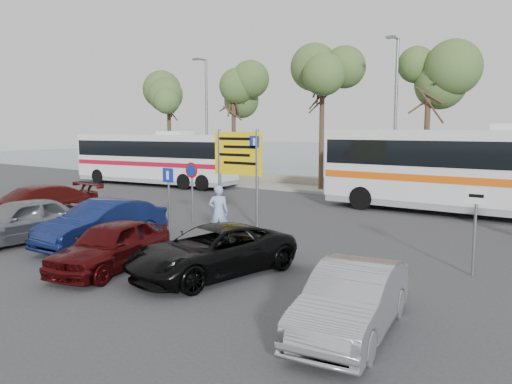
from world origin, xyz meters
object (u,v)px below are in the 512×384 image
Objects in this scene: street_lamp_right at (395,109)px; coach_bus_right at (470,174)px; coach_bus_left at (155,160)px; car_silver_b at (352,300)px; car_maroon at (31,206)px; direction_sign at (238,161)px; car_red at (111,245)px; pedestrian_near at (219,212)px; car_blue at (102,224)px; car_silver_a at (21,221)px; street_lamp_left at (206,114)px; suv_black at (212,251)px.

coach_bus_right is (4.50, -3.02, -2.83)m from street_lamp_right.
coach_bus_left is 3.04× the size of car_silver_b.
coach_bus_left is at bearing 121.85° from car_maroon.
direction_sign is 0.96× the size of car_red.
pedestrian_near is at bearing -119.88° from coach_bus_right.
car_maroon is at bearing -135.91° from coach_bus_right.
pedestrian_near is at bearing 48.28° from car_blue.
direction_sign is at bearing -100.94° from street_lamp_right.
car_silver_a is at bearing 163.99° from car_red.
street_lamp_right is 18.16m from car_silver_a.
car_silver_a is 2.74m from car_blue.
street_lamp_left is at bearing 60.27° from coach_bus_left.
car_silver_b is at bearing 110.19° from pedestrian_near.
car_red is at bearing 1.07° from car_silver_a.
coach_bus_right is (17.50, -3.02, -2.83)m from street_lamp_left.
car_silver_b is at bearing 2.38° from car_silver_a.
car_silver_b is 8.25m from pedestrian_near.
street_lamp_right reaches higher than suv_black.
car_silver_a is (7.39, -16.83, -3.88)m from street_lamp_left.
pedestrian_near reaches higher than car_silver_b.
car_silver_b is (11.56, -0.19, -0.10)m from car_silver_a.
street_lamp_left is 2.14× the size of car_red.
car_silver_a is 0.82× the size of car_maroon.
coach_bus_right reaches higher than car_silver_a.
coach_bus_right is at bearing 57.11° from car_silver_a.
car_silver_b is 2.10× the size of pedestrian_near.
street_lamp_right reaches higher than coach_bus_right.
car_silver_a is (-3.61, -6.51, -1.71)m from direction_sign.
street_lamp_left is at bearing 136.83° from direction_sign.
coach_bus_right is at bearing -157.21° from pedestrian_near.
street_lamp_left is 0.70× the size of coach_bus_left.
car_silver_a is at bearing 5.28° from pedestrian_near.
car_red is (-0.81, -17.02, -3.96)m from street_lamp_right.
car_blue is 3.67m from pedestrian_near.
street_lamp_right is 1.91× the size of car_silver_a.
street_lamp_right reaches higher than pedestrian_near.
car_silver_a is 11.56m from car_silver_b.
car_blue is at bearing 15.62° from pedestrian_near.
car_silver_b is (7.95, -6.70, -1.81)m from direction_sign.
car_silver_a is 2.36× the size of pedestrian_near.
car_red is at bearing -11.78° from car_maroon.
car_red is (-5.31, -14.00, -1.13)m from coach_bus_right.
car_maroon is (-4.80, 0.38, 0.04)m from car_blue.
street_lamp_left reaches higher than car_blue.
direction_sign reaches higher than pedestrian_near.
street_lamp_left is 15.24m from direction_sign.
street_lamp_right is (13.00, 0.00, 0.00)m from street_lamp_left.
street_lamp_right is at bearing 64.98° from car_maroon.
coach_bus_left is 2.71× the size of car_silver_a.
coach_bus_left is 19.23m from coach_bus_right.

